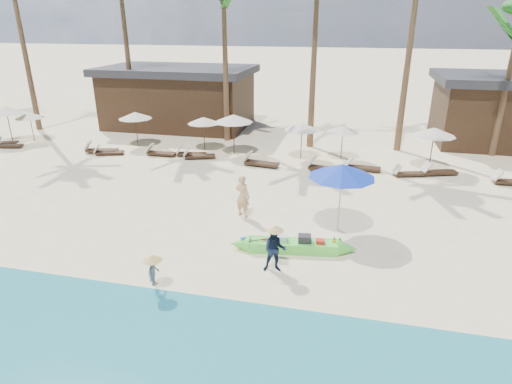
# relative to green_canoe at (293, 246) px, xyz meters

# --- Properties ---
(ground) EXTENTS (240.00, 240.00, 0.00)m
(ground) POSITION_rel_green_canoe_xyz_m (-3.07, -0.67, -0.21)
(ground) COLOR beige
(ground) RESTS_ON ground
(wet_sand_strip) EXTENTS (240.00, 4.50, 0.01)m
(wet_sand_strip) POSITION_rel_green_canoe_xyz_m (-3.07, -5.67, -0.21)
(wet_sand_strip) COLOR tan
(wet_sand_strip) RESTS_ON ground
(green_canoe) EXTENTS (4.87, 1.06, 0.62)m
(green_canoe) POSITION_rel_green_canoe_xyz_m (0.00, 0.00, 0.00)
(green_canoe) COLOR #58E445
(green_canoe) RESTS_ON ground
(tourist) EXTENTS (0.74, 0.61, 1.76)m
(tourist) POSITION_rel_green_canoe_xyz_m (-2.41, 2.36, 0.67)
(tourist) COLOR tan
(tourist) RESTS_ON ground
(vendor_green) EXTENTS (0.81, 0.69, 1.48)m
(vendor_green) POSITION_rel_green_canoe_xyz_m (-0.39, -1.37, 0.53)
(vendor_green) COLOR #142039
(vendor_green) RESTS_ON ground
(vendor_yellow) EXTENTS (0.34, 0.58, 0.89)m
(vendor_yellow) POSITION_rel_green_canoe_xyz_m (-3.61, -3.21, 0.42)
(vendor_yellow) COLOR gray
(vendor_yellow) RESTS_ON ground
(blue_umbrella) EXTENTS (2.44, 2.44, 2.62)m
(blue_umbrella) POSITION_rel_green_canoe_xyz_m (1.42, 1.98, 2.16)
(blue_umbrella) COLOR #99999E
(blue_umbrella) RESTS_ON ground
(resort_parasol_1) EXTENTS (2.26, 2.26, 2.32)m
(resort_parasol_1) POSITION_rel_green_canoe_xyz_m (-19.92, 9.91, 1.89)
(resort_parasol_1) COLOR #3B2518
(resort_parasol_1) RESTS_ON ground
(lounger_1_right) EXTENTS (1.81, 1.06, 0.59)m
(lounger_1_right) POSITION_rel_green_canoe_xyz_m (-20.11, 9.19, -0.01)
(lounger_1_right) COLOR #3B2518
(lounger_1_right) RESTS_ON ground
(resort_parasol_2) EXTENTS (1.81, 1.81, 1.86)m
(resort_parasol_2) POSITION_rel_green_canoe_xyz_m (-18.83, 10.58, 1.47)
(resort_parasol_2) COLOR #3B2518
(resort_parasol_2) RESTS_ON ground
(lounger_2_left) EXTENTS (1.74, 0.76, 0.57)m
(lounger_2_left) POSITION_rel_green_canoe_xyz_m (-19.28, 8.72, -0.02)
(lounger_2_left) COLOR #3B2518
(lounger_2_left) RESTS_ON ground
(resort_parasol_3) EXTENTS (2.07, 2.07, 2.13)m
(resort_parasol_3) POSITION_rel_green_canoe_xyz_m (-11.58, 11.07, 1.71)
(resort_parasol_3) COLOR #3B2518
(resort_parasol_3) RESTS_ON ground
(lounger_3_left) EXTENTS (2.01, 0.97, 0.66)m
(lounger_3_left) POSITION_rel_green_canoe_xyz_m (-13.01, 9.00, 0.01)
(lounger_3_left) COLOR #3B2518
(lounger_3_left) RESTS_ON ground
(lounger_3_right) EXTENTS (1.76, 1.00, 0.57)m
(lounger_3_right) POSITION_rel_green_canoe_xyz_m (-12.36, 8.78, -0.02)
(lounger_3_right) COLOR #3B2518
(lounger_3_right) RESTS_ON ground
(resort_parasol_4) EXTENTS (1.93, 1.93, 1.99)m
(resort_parasol_4) POSITION_rel_green_canoe_xyz_m (-7.16, 11.20, 1.59)
(resort_parasol_4) COLOR #3B2518
(resort_parasol_4) RESTS_ON ground
(lounger_4_left) EXTENTS (1.78, 0.56, 0.60)m
(lounger_4_left) POSITION_rel_green_canoe_xyz_m (-9.28, 9.31, -0.01)
(lounger_4_left) COLOR #3B2518
(lounger_4_left) RESTS_ON ground
(lounger_4_right) EXTENTS (1.89, 1.10, 0.61)m
(lounger_4_right) POSITION_rel_green_canoe_xyz_m (-6.90, 9.26, -0.00)
(lounger_4_right) COLOR #3B2518
(lounger_4_right) RESTS_ON ground
(resort_parasol_5) EXTENTS (2.28, 2.28, 2.34)m
(resort_parasol_5) POSITION_rel_green_canoe_xyz_m (-5.14, 10.74, 1.90)
(resort_parasol_5) COLOR #3B2518
(resort_parasol_5) RESTS_ON ground
(lounger_5_left) EXTENTS (1.78, 0.81, 0.58)m
(lounger_5_left) POSITION_rel_green_canoe_xyz_m (-7.52, 9.61, -0.01)
(lounger_5_left) COLOR #3B2518
(lounger_5_left) RESTS_ON ground
(resort_parasol_6) EXTENTS (1.99, 1.99, 2.05)m
(resort_parasol_6) POSITION_rel_green_canoe_xyz_m (-1.15, 10.73, 1.64)
(resort_parasol_6) COLOR #3B2518
(resort_parasol_6) RESTS_ON ground
(lounger_6_left) EXTENTS (2.02, 0.86, 0.67)m
(lounger_6_left) POSITION_rel_green_canoe_xyz_m (-3.16, 8.77, 0.01)
(lounger_6_left) COLOR #3B2518
(lounger_6_left) RESTS_ON ground
(lounger_6_right) EXTENTS (2.06, 0.95, 0.67)m
(lounger_6_right) POSITION_rel_green_canoe_xyz_m (0.36, 8.63, 0.02)
(lounger_6_right) COLOR #3B2518
(lounger_6_right) RESTS_ON ground
(resort_parasol_7) EXTENTS (1.89, 1.89, 1.94)m
(resort_parasol_7) POSITION_rel_green_canoe_xyz_m (1.12, 11.07, 1.54)
(resort_parasol_7) COLOR #3B2518
(resort_parasol_7) RESTS_ON ground
(lounger_7_left) EXTENTS (1.86, 0.65, 0.62)m
(lounger_7_left) POSITION_rel_green_canoe_xyz_m (2.25, 9.24, -0.00)
(lounger_7_left) COLOR #3B2518
(lounger_7_left) RESTS_ON ground
(lounger_7_right) EXTENTS (1.69, 0.92, 0.55)m
(lounger_7_right) POSITION_rel_green_canoe_xyz_m (4.56, 8.86, -0.02)
(lounger_7_right) COLOR #3B2518
(lounger_7_right) RESTS_ON ground
(resort_parasol_8) EXTENTS (2.18, 2.18, 2.25)m
(resort_parasol_8) POSITION_rel_green_canoe_xyz_m (5.80, 10.35, 1.82)
(resort_parasol_8) COLOR #3B2518
(resort_parasol_8) RESTS_ON ground
(lounger_8_left) EXTENTS (1.92, 1.10, 0.62)m
(lounger_8_left) POSITION_rel_green_canoe_xyz_m (6.06, 9.40, -0.00)
(lounger_8_left) COLOR #3B2518
(lounger_8_left) RESTS_ON ground
(lounger_9_left) EXTENTS (1.82, 0.61, 0.61)m
(lounger_9_left) POSITION_rel_green_canoe_xyz_m (9.29, 8.73, -0.00)
(lounger_9_left) COLOR #3B2518
(lounger_9_left) RESTS_ON ground
(pavilion_west) EXTENTS (10.80, 6.60, 4.30)m
(pavilion_west) POSITION_rel_green_canoe_xyz_m (-11.07, 16.83, 1.98)
(pavilion_west) COLOR #3B2518
(pavilion_west) RESTS_ON ground
(pavilion_east) EXTENTS (8.80, 6.60, 4.30)m
(pavilion_east) POSITION_rel_green_canoe_xyz_m (10.93, 16.83, 1.99)
(pavilion_east) COLOR #3B2518
(pavilion_east) RESTS_ON ground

